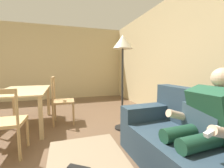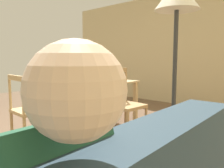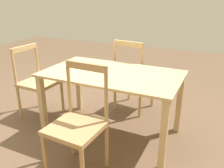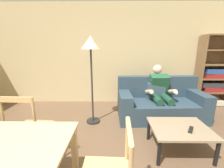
{
  "view_description": "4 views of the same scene",
  "coord_description": "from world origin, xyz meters",
  "views": [
    {
      "loc": [
        2.38,
        0.91,
        1.14
      ],
      "look_at": [
        0.22,
        1.62,
        0.9
      ],
      "focal_mm": 24.2,
      "sensor_mm": 36.0,
      "label": 1
    },
    {
      "loc": [
        1.53,
        2.84,
        1.11
      ],
      "look_at": [
        0.22,
        1.62,
        0.9
      ],
      "focal_mm": 36.28,
      "sensor_mm": 36.0,
      "label": 2
    },
    {
      "loc": [
        -1.84,
        2.31,
        1.5
      ],
      "look_at": [
        -0.84,
        0.2,
        0.6
      ],
      "focal_mm": 37.84,
      "sensor_mm": 36.0,
      "label": 3
    },
    {
      "loc": [
        0.25,
        -0.75,
        1.48
      ],
      "look_at": [
        0.22,
        1.62,
        0.9
      ],
      "focal_mm": 22.54,
      "sensor_mm": 36.0,
      "label": 4
    }
  ],
  "objects": [
    {
      "name": "dining_chair_by_doorway",
      "position": [
        -0.83,
        -0.48,
        0.47
      ],
      "size": [
        0.48,
        0.48,
        0.96
      ],
      "color": "tan",
      "rests_on": "ground_plane"
    },
    {
      "name": "dining_table",
      "position": [
        -0.84,
        0.2,
        0.62
      ],
      "size": [
        1.43,
        0.82,
        0.73
      ],
      "color": "#D1B27F",
      "rests_on": "ground_plane"
    },
    {
      "name": "dining_chair_near_wall",
      "position": [
        -0.84,
        0.88,
        0.47
      ],
      "size": [
        0.44,
        0.44,
        0.97
      ],
      "color": "tan",
      "rests_on": "ground_plane"
    },
    {
      "name": "dining_chair_facing_couch",
      "position": [
        0.2,
        0.2,
        0.45
      ],
      "size": [
        0.43,
        0.43,
        0.9
      ],
      "color": "tan",
      "rests_on": "ground_plane"
    },
    {
      "name": "ground_plane",
      "position": [
        0.0,
        0.0,
        0.0
      ],
      "size": [
        9.1,
        9.1,
        0.0
      ],
      "primitive_type": "plane",
      "color": "brown"
    }
  ]
}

